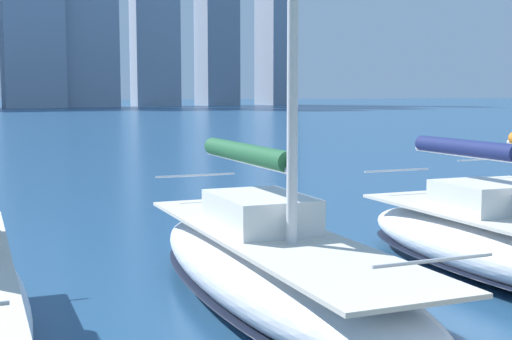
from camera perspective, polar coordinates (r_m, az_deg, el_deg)
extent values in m
cube|color=#8893A2|center=(188.27, 1.60, 11.82)|extent=(7.11, 10.90, 43.21)
cube|color=gray|center=(182.51, -3.16, 11.22)|extent=(8.74, 9.30, 38.34)
cube|color=#919CAB|center=(160.22, -17.48, 10.92)|extent=(12.50, 7.55, 34.37)
cylinder|color=silver|center=(21.09, 17.66, 0.80)|extent=(1.71, 0.14, 0.04)
ellipsoid|color=white|center=(13.95, 18.64, -5.91)|extent=(2.76, 7.48, 1.10)
ellipsoid|color=black|center=(14.02, 18.59, -7.12)|extent=(2.77, 7.52, 0.10)
cube|color=beige|center=(13.85, 18.72, -3.55)|extent=(2.29, 6.57, 0.06)
cube|color=silver|center=(14.13, 17.60, -2.07)|extent=(1.46, 1.71, 0.55)
cylinder|color=silver|center=(14.47, 16.31, 1.25)|extent=(0.34, 3.08, 0.12)
cylinder|color=navy|center=(14.46, 16.32, 1.73)|extent=(0.52, 2.85, 0.32)
cylinder|color=silver|center=(16.39, 11.23, -0.02)|extent=(1.68, 0.16, 0.04)
ellipsoid|color=white|center=(11.19, 1.40, -8.40)|extent=(2.83, 8.93, 1.16)
ellipsoid|color=black|center=(11.27, 1.40, -9.98)|extent=(2.84, 8.98, 0.10)
cube|color=beige|center=(11.05, 1.41, -5.33)|extent=(2.35, 7.85, 0.06)
cube|color=silver|center=(11.47, 0.35, -3.35)|extent=(1.47, 2.02, 0.55)
cylinder|color=silver|center=(11.97, -0.87, 0.80)|extent=(0.37, 3.70, 0.12)
cylinder|color=#1E5633|center=(11.96, -0.87, 1.37)|extent=(0.55, 3.42, 0.32)
cylinder|color=silver|center=(7.50, 14.08, -7.04)|extent=(1.46, 0.14, 0.04)
cylinder|color=silver|center=(14.63, -4.84, -0.43)|extent=(1.68, 0.15, 0.04)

